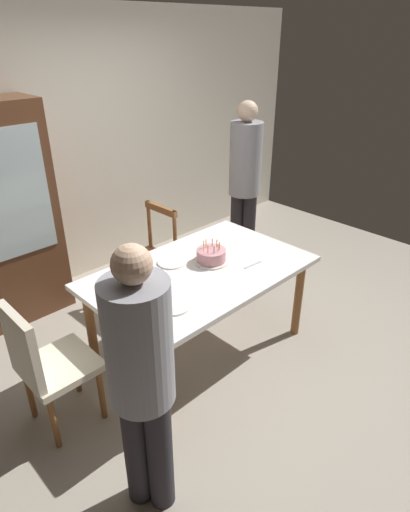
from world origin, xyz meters
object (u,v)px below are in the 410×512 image
(dining_table, at_px, (200,279))
(plate_near_celebrant, at_px, (174,306))
(birthday_cake, at_px, (211,256))
(chair_spindle_back, at_px, (149,260))
(person_guest, at_px, (245,179))
(chair_upholstered, at_px, (45,362))
(person_celebrant, at_px, (141,375))
(plate_far_side, at_px, (172,262))

(dining_table, bearing_deg, plate_near_celebrant, -153.18)
(dining_table, height_order, birthday_cake, birthday_cake)
(plate_near_celebrant, relative_size, chair_spindle_back, 0.23)
(chair_spindle_back, bearing_deg, dining_table, -99.96)
(dining_table, bearing_deg, person_guest, 28.26)
(chair_upholstered, relative_size, person_guest, 0.53)
(birthday_cake, distance_m, person_celebrant, 1.47)
(plate_far_side, bearing_deg, person_celebrant, -136.19)
(chair_spindle_back, xyz_separation_m, chair_upholstered, (-1.38, -0.72, 0.07))
(birthday_cake, height_order, plate_far_side, birthday_cake)
(person_celebrant, bearing_deg, dining_table, 33.92)
(chair_spindle_back, relative_size, person_guest, 0.53)
(chair_spindle_back, distance_m, chair_upholstered, 1.55)
(plate_far_side, bearing_deg, dining_table, -70.22)
(plate_near_celebrant, height_order, person_celebrant, person_celebrant)
(plate_near_celebrant, distance_m, chair_upholstered, 0.87)
(plate_near_celebrant, height_order, chair_upholstered, chair_upholstered)
(birthday_cake, distance_m, plate_far_side, 0.31)
(plate_far_side, bearing_deg, chair_spindle_back, 69.11)
(birthday_cake, bearing_deg, plate_near_celebrant, -156.32)
(birthday_cake, bearing_deg, dining_table, -166.79)
(birthday_cake, distance_m, person_guest, 1.34)
(dining_table, bearing_deg, chair_upholstered, 174.49)
(birthday_cake, bearing_deg, chair_upholstered, 176.56)
(dining_table, height_order, person_celebrant, person_celebrant)
(chair_upholstered, bearing_deg, birthday_cake, -3.44)
(plate_near_celebrant, relative_size, plate_far_side, 1.00)
(person_celebrant, bearing_deg, chair_spindle_back, 51.76)
(chair_upholstered, bearing_deg, chair_spindle_back, 27.65)
(person_celebrant, height_order, person_guest, person_guest)
(plate_far_side, relative_size, person_celebrant, 0.14)
(plate_near_celebrant, distance_m, plate_far_side, 0.60)
(plate_far_side, bearing_deg, plate_near_celebrant, -128.98)
(dining_table, xyz_separation_m, plate_near_celebrant, (-0.46, -0.23, 0.09))
(birthday_cake, bearing_deg, plate_far_side, 139.96)
(plate_far_side, height_order, chair_upholstered, chair_upholstered)
(plate_near_celebrant, bearing_deg, dining_table, 26.82)
(person_celebrant, bearing_deg, person_guest, 30.93)
(birthday_cake, relative_size, person_celebrant, 0.18)
(birthday_cake, xyz_separation_m, chair_spindle_back, (-0.00, 0.80, -0.34))
(person_guest, bearing_deg, chair_upholstered, -167.09)
(birthday_cake, height_order, person_celebrant, person_celebrant)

